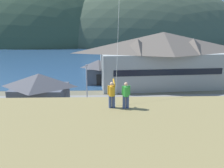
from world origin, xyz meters
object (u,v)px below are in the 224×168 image
harbor_lodge (162,58)px  moored_boat_outer_mooring (129,70)px  moored_boat_inner_slip (100,68)px  parking_light_pole (87,82)px  moored_boat_wharfside (102,67)px  wharf_dock (115,71)px  parked_car_back_row_left (19,133)px  parked_car_front_row_red (90,112)px  storage_shed_waterside (99,71)px  person_kite_flyer (112,94)px  person_companion (126,94)px  parked_car_front_row_silver (172,124)px  storage_shed_near_lot (40,92)px  parked_car_back_row_right (113,127)px

harbor_lodge → moored_boat_outer_mooring: size_ratio=3.48×
moored_boat_inner_slip → parking_light_pole: size_ratio=1.37×
moored_boat_wharfside → moored_boat_inner_slip: bearing=-101.3°
moored_boat_outer_mooring → wharf_dock: bearing=157.8°
moored_boat_outer_mooring → parked_car_back_row_left: bearing=-114.6°
moored_boat_wharfside → harbor_lodge: bearing=-53.3°
parked_car_front_row_red → moored_boat_wharfside: bearing=88.1°
moored_boat_outer_mooring → parked_car_front_row_red: size_ratio=1.69×
storage_shed_waterside → moored_boat_wharfside: (0.40, 13.19, -1.78)m
parking_light_pole → parked_car_front_row_red: bearing=-82.1°
wharf_dock → parked_car_back_row_left: size_ratio=3.61×
person_kite_flyer → person_companion: person_kite_flyer is taller
parked_car_front_row_silver → person_companion: 13.16m
storage_shed_waterside → person_kite_flyer: 31.80m
moored_boat_inner_slip → person_kite_flyer: size_ratio=4.49×
harbor_lodge → moored_boat_outer_mooring: (-5.09, 11.60, -4.81)m
storage_shed_near_lot → moored_boat_inner_slip: 28.10m
moored_boat_outer_mooring → moored_boat_inner_slip: same height
harbor_lodge → parked_car_front_row_red: bearing=-130.2°
parked_car_back_row_left → person_companion: size_ratio=2.48×
storage_shed_waterside → storage_shed_near_lot: bearing=-115.8°
storage_shed_waterside → parked_car_back_row_right: bearing=-84.2°
moored_boat_wharfside → storage_shed_waterside: bearing=-91.7°
parked_car_front_row_red → person_companion: (3.44, -13.28, 6.69)m
wharf_dock → parked_car_back_row_right: bearing=-92.5°
parking_light_pole → person_companion: 19.30m
parked_car_front_row_silver → parked_car_back_row_right: bearing=-174.7°
wharf_dock → storage_shed_near_lot: bearing=-113.6°
wharf_dock → person_kite_flyer: bearing=-92.5°
parked_car_back_row_right → storage_shed_near_lot: bearing=144.5°
parked_car_front_row_silver → person_companion: (-6.18, -9.50, 6.69)m
moored_boat_inner_slip → person_kite_flyer: bearing=-87.5°
moored_boat_inner_slip → person_companion: person_companion is taller
storage_shed_near_lot → parked_car_front_row_silver: bearing=-21.1°
moored_boat_outer_mooring → parked_car_back_row_left: 35.66m
moored_boat_wharfside → person_companion: bearing=-86.9°
moored_boat_wharfside → parking_light_pole: size_ratio=1.06×
moored_boat_wharfside → moored_boat_inner_slip: 1.79m
wharf_dock → moored_boat_wharfside: moored_boat_wharfside is taller
parking_light_pole → wharf_dock: bearing=77.7°
moored_boat_inner_slip → harbor_lodge: bearing=-49.2°
moored_boat_wharfside → parked_car_front_row_red: (-1.02, -31.34, 0.34)m
storage_shed_near_lot → moored_boat_outer_mooring: (14.76, 24.32, -2.16)m
parked_car_back_row_left → parked_car_front_row_red: size_ratio=1.01×
moored_boat_wharfside → person_companion: size_ratio=3.69×
storage_shed_near_lot → parked_car_front_row_red: 7.60m
parked_car_back_row_right → parked_car_front_row_red: same height
parked_car_back_row_left → person_kite_flyer: size_ratio=2.32×
wharf_dock → person_companion: bearing=-91.3°
storage_shed_waterside → moored_boat_outer_mooring: storage_shed_waterside is taller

